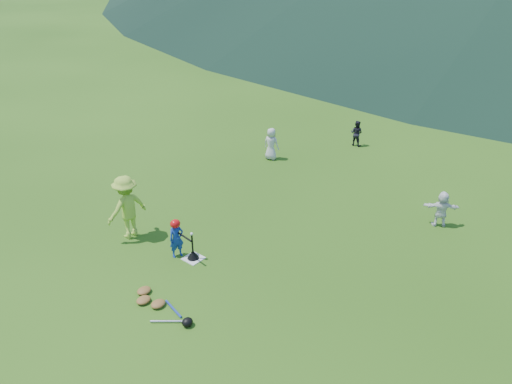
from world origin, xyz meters
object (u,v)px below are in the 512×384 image
batting_tee (193,254)px  equipment_pile (158,304)px  fielder_a (271,144)px  fielder_d (442,209)px  adult_coach (127,207)px  batter_child (176,239)px  home_plate (193,258)px  fielder_b (356,133)px

batting_tee → equipment_pile: size_ratio=0.38×
fielder_a → fielder_d: fielder_a is taller
adult_coach → batter_child: bearing=100.2°
home_plate → batting_tee: size_ratio=0.66×
batter_child → equipment_pile: 2.01m
fielder_d → batting_tee: bearing=22.3°
adult_coach → fielder_d: size_ratio=1.69×
batter_child → batting_tee: size_ratio=1.51×
batter_child → fielder_d: size_ratio=0.98×
home_plate → adult_coach: size_ratio=0.25×
fielder_b → equipment_pile: 11.23m
fielder_d → fielder_a: bearing=-36.9°
fielder_d → batting_tee: fielder_d is taller
fielder_d → equipment_pile: fielder_d is taller
adult_coach → home_plate: bearing=103.3°
batter_child → fielder_a: size_ratio=0.88×
home_plate → batter_child: 0.66m
home_plate → fielder_b: fielder_b is taller
fielder_a → batter_child: bearing=97.6°
batting_tee → fielder_b: bearing=93.9°
home_plate → adult_coach: (-2.10, -0.32, 0.88)m
adult_coach → fielder_d: bearing=137.7°
home_plate → adult_coach: adult_coach is taller
home_plate → fielder_b: bearing=93.9°
adult_coach → fielder_b: adult_coach is taller
batter_child → fielder_d: (4.57, 5.68, 0.01)m
batter_child → fielder_a: 6.69m
batter_child → fielder_b: bearing=21.5°
equipment_pile → batter_child: bearing=124.4°
batter_child → adult_coach: bearing=115.6°
fielder_d → equipment_pile: size_ratio=0.58×
batter_child → fielder_d: fielder_d is taller
home_plate → fielder_d: bearing=53.0°
fielder_b → batting_tee: 9.40m
batting_tee → fielder_a: bearing=110.7°
fielder_d → batting_tee: size_ratio=1.54×
fielder_a → adult_coach: bearing=82.8°
fielder_a → equipment_pile: (3.06, -8.02, -0.52)m
fielder_d → equipment_pile: 8.09m
adult_coach → equipment_pile: 3.27m
adult_coach → fielder_a: adult_coach is taller
fielder_a → home_plate: bearing=101.3°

